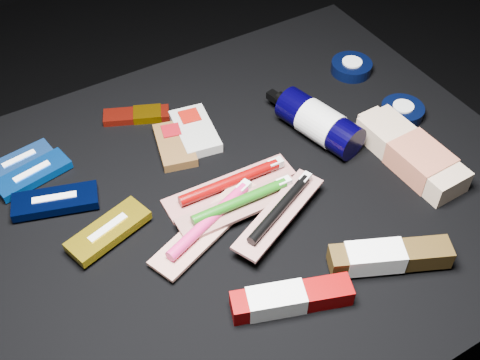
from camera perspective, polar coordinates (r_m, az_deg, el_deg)
ground at (r=1.30m, az=-0.35°, el=-13.23°), size 3.00×3.00×0.00m
cloth_table at (r=1.13m, az=-0.40°, el=-8.21°), size 0.98×0.78×0.40m
luna_bar_0 at (r=1.09m, az=-20.15°, el=1.68°), size 0.12×0.06×0.01m
luna_bar_1 at (r=1.05m, az=-19.05°, el=0.49°), size 0.13×0.07×0.02m
luna_bar_2 at (r=1.00m, az=-17.10°, el=-1.91°), size 0.14×0.09×0.02m
luna_bar_3 at (r=0.93m, az=-12.36°, el=-4.72°), size 0.14×0.08×0.02m
clif_bar_0 at (r=1.06m, az=-6.25°, el=3.48°), size 0.08×0.12×0.02m
clif_bar_1 at (r=1.08m, az=-4.36°, el=4.82°), size 0.08×0.13×0.02m
power_bar at (r=1.12m, az=-9.45°, el=6.10°), size 0.12×0.08×0.01m
lotion_bottle at (r=1.06m, az=7.52°, el=5.41°), size 0.10×0.21×0.07m
cream_tin_upper at (r=1.24m, az=10.52°, el=10.50°), size 0.08×0.08×0.03m
cream_tin_lower at (r=1.15m, az=15.12°, el=6.32°), size 0.08×0.08×0.02m
bodywash_bottle at (r=1.05m, az=16.03°, el=2.30°), size 0.08×0.22×0.04m
toothbrush_pack_0 at (r=0.98m, az=-0.83°, el=-0.42°), size 0.23×0.06×0.03m
toothbrush_pack_1 at (r=0.92m, az=-2.83°, el=-3.99°), size 0.22×0.13×0.02m
toothbrush_pack_2 at (r=0.94m, az=0.15°, el=-2.22°), size 0.21×0.05×0.02m
toothbrush_pack_3 at (r=0.92m, az=3.84°, el=-2.85°), size 0.20×0.12×0.02m
toothpaste_carton_red at (r=0.84m, az=4.40°, el=-11.21°), size 0.17×0.09×0.03m
toothpaste_carton_green at (r=0.90m, az=13.54°, el=-7.09°), size 0.18×0.11×0.03m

